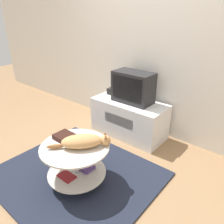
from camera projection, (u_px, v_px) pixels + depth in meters
name	position (u px, v px, depth m)	size (l,w,h in m)	color
ground_plane	(76.00, 176.00, 2.44)	(12.00, 12.00, 0.00)	#93704C
wall_back	(152.00, 42.00, 2.92)	(8.00, 0.05, 2.60)	silver
rug	(76.00, 175.00, 2.43)	(1.68, 1.46, 0.02)	#1E2333
tv_stand	(129.00, 118.00, 3.18)	(1.07, 0.50, 0.51)	white
tv	(133.00, 87.00, 2.98)	(0.55, 0.30, 0.43)	#232326
speaker	(111.00, 91.00, 3.34)	(0.09, 0.09, 0.09)	black
coffee_table	(76.00, 159.00, 2.22)	(0.69, 0.69, 0.44)	#B2B2B7
dvd_box	(65.00, 137.00, 2.25)	(0.22, 0.17, 0.05)	black
cat	(84.00, 141.00, 2.11)	(0.45, 0.49, 0.13)	tan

